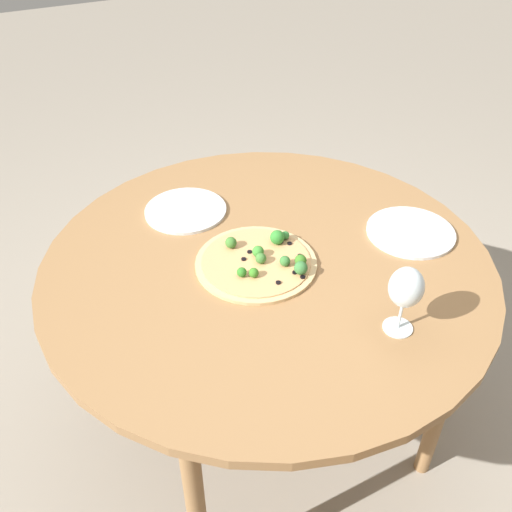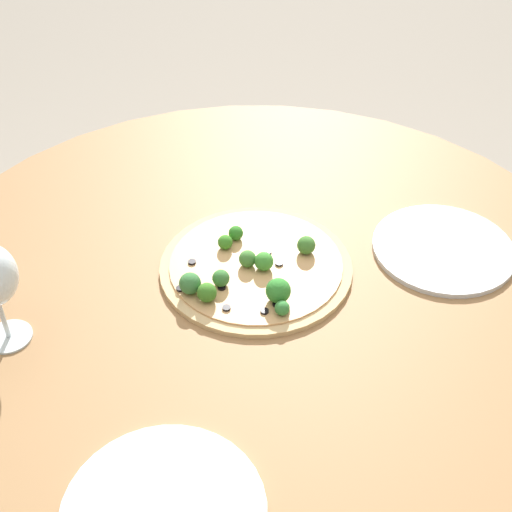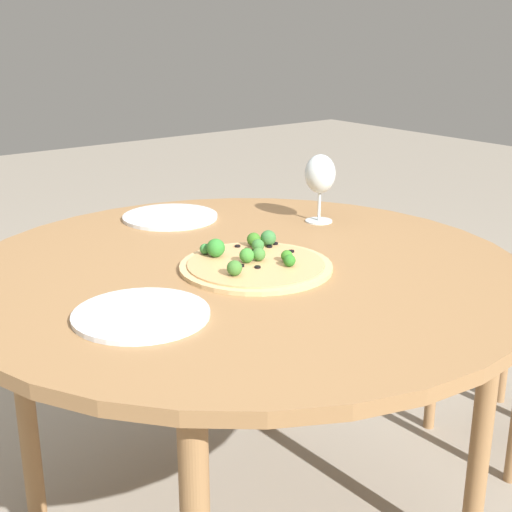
{
  "view_description": "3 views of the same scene",
  "coord_description": "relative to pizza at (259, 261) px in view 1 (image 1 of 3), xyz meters",
  "views": [
    {
      "loc": [
        -0.59,
        -1.13,
        1.78
      ],
      "look_at": [
        -0.04,
        -0.01,
        0.79
      ],
      "focal_mm": 40.0,
      "sensor_mm": 36.0,
      "label": 1
    },
    {
      "loc": [
        0.91,
        0.09,
        1.61
      ],
      "look_at": [
        -0.04,
        -0.01,
        0.79
      ],
      "focal_mm": 50.0,
      "sensor_mm": 36.0,
      "label": 2
    },
    {
      "loc": [
        -1.23,
        0.92,
        1.29
      ],
      "look_at": [
        -0.04,
        -0.01,
        0.79
      ],
      "focal_mm": 50.0,
      "sensor_mm": 36.0,
      "label": 3
    }
  ],
  "objects": [
    {
      "name": "wine_glass",
      "position": [
        0.2,
        -0.38,
        0.12
      ],
      "size": [
        0.08,
        0.08,
        0.19
      ],
      "color": "silver",
      "rests_on": "dining_table"
    },
    {
      "name": "ground_plane",
      "position": [
        0.03,
        0.01,
        -0.78
      ],
      "size": [
        12.0,
        12.0,
        0.0
      ],
      "primitive_type": "plane",
      "color": "gray"
    },
    {
      "name": "pizza",
      "position": [
        0.0,
        0.0,
        0.0
      ],
      "size": [
        0.34,
        0.34,
        0.06
      ],
      "color": "tan",
      "rests_on": "dining_table"
    },
    {
      "name": "plate_far",
      "position": [
        -0.09,
        0.34,
        -0.01
      ],
      "size": [
        0.26,
        0.26,
        0.01
      ],
      "color": "silver",
      "rests_on": "dining_table"
    },
    {
      "name": "dining_table",
      "position": [
        0.03,
        0.01,
        -0.08
      ],
      "size": [
        1.29,
        1.29,
        0.76
      ],
      "color": "olive",
      "rests_on": "ground_plane"
    },
    {
      "name": "plate_near",
      "position": [
        0.48,
        -0.07,
        -0.01
      ],
      "size": [
        0.27,
        0.27,
        0.01
      ],
      "color": "silver",
      "rests_on": "dining_table"
    }
  ]
}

